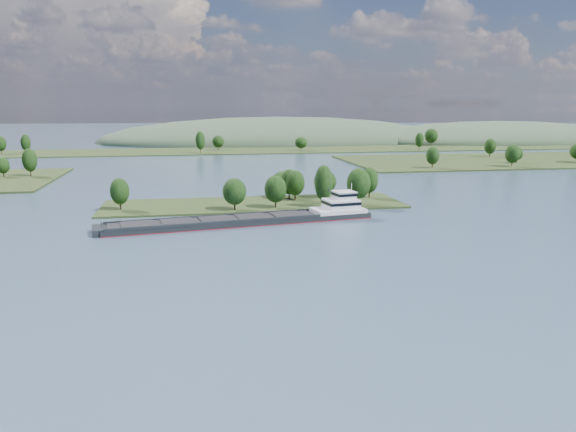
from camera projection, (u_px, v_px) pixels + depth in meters
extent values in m
plane|color=#384C61|center=(284.00, 250.00, 131.35)|extent=(1800.00, 1800.00, 0.00)
cube|color=#253417|center=(254.00, 205.00, 189.25)|extent=(100.00, 30.00, 1.20)
cylinder|color=black|center=(323.00, 200.00, 181.81)|extent=(0.50, 0.50, 4.50)
ellipsoid|color=black|center=(324.00, 183.00, 180.68)|extent=(6.07, 6.07, 11.58)
cylinder|color=black|center=(284.00, 192.00, 202.57)|extent=(0.50, 0.50, 3.02)
ellipsoid|color=black|center=(283.00, 182.00, 201.81)|extent=(8.76, 8.76, 7.78)
cylinder|color=black|center=(276.00, 202.00, 180.95)|extent=(0.50, 0.50, 3.41)
ellipsoid|color=black|center=(275.00, 189.00, 180.10)|extent=(7.24, 7.24, 8.78)
cylinder|color=black|center=(289.00, 195.00, 196.23)|extent=(0.50, 0.50, 3.51)
ellipsoid|color=black|center=(289.00, 182.00, 195.35)|extent=(5.67, 5.67, 9.03)
cylinder|color=black|center=(235.00, 205.00, 177.04)|extent=(0.50, 0.50, 3.33)
ellipsoid|color=black|center=(234.00, 191.00, 176.21)|extent=(7.55, 7.55, 8.55)
cylinder|color=black|center=(120.00, 204.00, 177.39)|extent=(0.50, 0.50, 3.33)
ellipsoid|color=black|center=(120.00, 191.00, 176.56)|extent=(6.05, 6.05, 8.56)
cylinder|color=black|center=(295.00, 195.00, 194.52)|extent=(0.50, 0.50, 3.46)
ellipsoid|color=black|center=(295.00, 183.00, 193.66)|extent=(6.70, 6.70, 8.89)
cylinder|color=black|center=(369.00, 193.00, 199.89)|extent=(0.50, 0.50, 3.58)
ellipsoid|color=black|center=(370.00, 180.00, 199.00)|extent=(6.13, 6.13, 9.19)
cylinder|color=black|center=(358.00, 199.00, 186.34)|extent=(0.50, 0.50, 3.99)
ellipsoid|color=black|center=(359.00, 184.00, 185.34)|extent=(7.91, 7.91, 10.25)
cylinder|color=black|center=(325.00, 193.00, 201.32)|extent=(0.50, 0.50, 3.20)
ellipsoid|color=black|center=(325.00, 181.00, 200.52)|extent=(8.15, 8.15, 8.22)
cylinder|color=black|center=(31.00, 172.00, 257.75)|extent=(0.50, 0.50, 4.20)
ellipsoid|color=black|center=(30.00, 160.00, 256.69)|extent=(6.70, 6.70, 10.80)
cylinder|color=black|center=(4.00, 174.00, 255.94)|extent=(0.50, 0.50, 2.89)
ellipsoid|color=black|center=(3.00, 166.00, 255.22)|extent=(5.84, 5.84, 7.42)
cylinder|color=black|center=(432.00, 164.00, 290.81)|extent=(0.50, 0.50, 3.61)
ellipsoid|color=black|center=(433.00, 156.00, 289.90)|extent=(6.90, 6.90, 9.29)
cylinder|color=black|center=(512.00, 163.00, 297.22)|extent=(0.50, 0.50, 3.85)
ellipsoid|color=black|center=(513.00, 154.00, 296.25)|extent=(7.87, 7.87, 9.90)
cylinder|color=black|center=(516.00, 160.00, 314.80)|extent=(0.50, 0.50, 2.99)
ellipsoid|color=black|center=(517.00, 154.00, 314.05)|extent=(6.62, 6.62, 7.70)
cylinder|color=black|center=(490.00, 154.00, 350.03)|extent=(0.50, 0.50, 3.76)
ellipsoid|color=black|center=(490.00, 146.00, 349.09)|extent=(7.16, 7.16, 9.68)
cube|color=#253417|center=(218.00, 151.00, 401.54)|extent=(900.00, 60.00, 1.20)
cylinder|color=black|center=(2.00, 151.00, 373.34)|extent=(0.50, 0.50, 3.84)
ellipsoid|color=black|center=(1.00, 144.00, 372.38)|extent=(7.02, 7.02, 9.88)
cylinder|color=black|center=(419.00, 147.00, 407.74)|extent=(0.50, 0.50, 4.09)
ellipsoid|color=black|center=(420.00, 140.00, 406.71)|extent=(6.19, 6.19, 10.52)
cylinder|color=black|center=(218.00, 148.00, 406.17)|extent=(0.50, 0.50, 3.42)
ellipsoid|color=black|center=(218.00, 141.00, 405.31)|extent=(8.50, 8.50, 8.79)
cylinder|color=black|center=(431.00, 143.00, 444.36)|extent=(0.50, 0.50, 4.54)
ellipsoid|color=black|center=(431.00, 136.00, 443.22)|extent=(10.31, 10.31, 11.66)
cylinder|color=black|center=(26.00, 151.00, 373.81)|extent=(0.50, 0.50, 4.25)
ellipsoid|color=black|center=(26.00, 143.00, 372.74)|extent=(6.31, 6.31, 10.92)
cylinder|color=black|center=(301.00, 148.00, 400.44)|extent=(0.50, 0.50, 3.18)
ellipsoid|color=black|center=(301.00, 143.00, 399.65)|extent=(8.78, 8.78, 8.18)
cylinder|color=black|center=(201.00, 150.00, 379.09)|extent=(0.50, 0.50, 4.84)
ellipsoid|color=black|center=(200.00, 140.00, 377.87)|extent=(6.49, 6.49, 12.45)
ellipsoid|color=#354932|center=(498.00, 141.00, 514.15)|extent=(260.00, 140.00, 36.00)
ellipsoid|color=#354932|center=(278.00, 141.00, 508.43)|extent=(320.00, 160.00, 44.00)
cube|color=black|center=(242.00, 222.00, 159.58)|extent=(77.51, 21.47, 2.12)
cube|color=maroon|center=(242.00, 224.00, 159.67)|extent=(77.73, 21.69, 0.24)
cube|color=black|center=(212.00, 216.00, 161.21)|extent=(58.97, 9.66, 0.77)
cube|color=black|center=(219.00, 223.00, 152.48)|extent=(58.97, 9.66, 0.77)
cube|color=black|center=(215.00, 220.00, 156.87)|extent=(58.36, 17.53, 0.29)
cube|color=black|center=(137.00, 224.00, 150.01)|extent=(9.78, 9.14, 0.34)
cube|color=black|center=(177.00, 221.00, 153.41)|extent=(9.78, 9.14, 0.34)
cube|color=black|center=(215.00, 219.00, 156.81)|extent=(9.78, 9.14, 0.34)
cube|color=black|center=(252.00, 216.00, 160.21)|extent=(9.78, 9.14, 0.34)
cube|color=black|center=(287.00, 214.00, 163.61)|extent=(9.78, 9.14, 0.34)
cube|color=black|center=(98.00, 231.00, 146.99)|extent=(4.20, 9.00, 1.92)
cylinder|color=black|center=(101.00, 226.00, 147.03)|extent=(0.26, 0.26, 2.12)
cube|color=silver|center=(338.00, 210.00, 168.84)|extent=(16.64, 11.52, 1.15)
cube|color=silver|center=(341.00, 204.00, 168.77)|extent=(10.70, 9.10, 2.89)
cube|color=black|center=(341.00, 202.00, 168.69)|extent=(10.92, 9.32, 0.87)
cube|color=silver|center=(344.00, 195.00, 168.59)|extent=(6.60, 6.60, 2.12)
cube|color=black|center=(344.00, 194.00, 168.51)|extent=(6.82, 6.82, 0.77)
cube|color=silver|center=(344.00, 191.00, 168.36)|extent=(7.04, 7.04, 0.19)
cylinder|color=silver|center=(351.00, 187.00, 168.90)|extent=(0.22, 0.22, 2.50)
cylinder|color=black|center=(329.00, 190.00, 169.76)|extent=(0.55, 0.55, 1.15)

